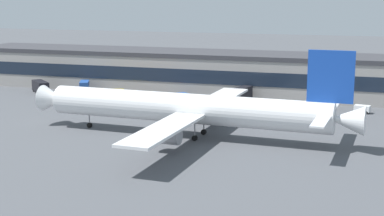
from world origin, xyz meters
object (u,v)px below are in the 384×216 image
object	(u,v)px
crew_van	(114,93)
fuel_truck	(41,86)
baggage_tug	(363,109)
catering_truck	(242,94)
airliner	(190,109)
stair_truck	(85,87)
belt_loader	(143,97)
pushback_tractor	(184,96)

from	to	relation	value
crew_van	fuel_truck	bearing A→B (deg)	175.83
baggage_tug	catering_truck	size ratio (longest dim) A/B	0.52
airliner	fuel_truck	bearing A→B (deg)	147.85
baggage_tug	stair_truck	distance (m)	75.94
crew_van	stair_truck	size ratio (longest dim) A/B	0.86
crew_van	belt_loader	bearing A→B (deg)	-11.92
fuel_truck	crew_van	distance (m)	23.95
catering_truck	stair_truck	xyz separation A→B (m)	(-45.72, 0.63, -0.31)
belt_loader	catering_truck	world-z (taller)	catering_truck
baggage_tug	stair_truck	xyz separation A→B (m)	(-75.84, 3.91, 0.89)
airliner	belt_loader	size ratio (longest dim) A/B	10.74
belt_loader	stair_truck	world-z (taller)	stair_truck
catering_truck	fuel_truck	bearing A→B (deg)	-177.67
belt_loader	crew_van	distance (m)	9.45
catering_truck	belt_loader	bearing A→B (deg)	-166.37
catering_truck	stair_truck	bearing A→B (deg)	179.21
pushback_tractor	fuel_truck	bearing A→B (deg)	-177.39
baggage_tug	pushback_tractor	xyz separation A→B (m)	(-45.65, 2.85, -0.04)
stair_truck	baggage_tug	bearing A→B (deg)	-2.95
baggage_tug	crew_van	bearing A→B (deg)	-179.26
airliner	fuel_truck	world-z (taller)	airliner
belt_loader	fuel_truck	xyz separation A→B (m)	(-33.12, 3.69, 0.73)
belt_loader	crew_van	size ratio (longest dim) A/B	1.13
belt_loader	fuel_truck	bearing A→B (deg)	173.64
pushback_tractor	catering_truck	xyz separation A→B (m)	(15.53, 0.42, 1.24)
baggage_tug	fuel_truck	distance (m)	88.23
fuel_truck	catering_truck	world-z (taller)	catering_truck
airliner	belt_loader	world-z (taller)	airliner
airliner	catering_truck	world-z (taller)	airliner
fuel_truck	baggage_tug	bearing A→B (deg)	-0.59
pushback_tractor	crew_van	xyz separation A→B (m)	(-18.68, -3.68, 0.41)
stair_truck	belt_loader	bearing A→B (deg)	-17.88
pushback_tractor	catering_truck	bearing A→B (deg)	1.57
belt_loader	catering_truck	bearing A→B (deg)	13.63
airliner	catering_truck	size ratio (longest dim) A/B	8.81
baggage_tug	crew_van	distance (m)	64.34
airliner	pushback_tractor	world-z (taller)	airliner
stair_truck	pushback_tractor	bearing A→B (deg)	-2.01
baggage_tug	catering_truck	bearing A→B (deg)	173.79
pushback_tractor	catering_truck	size ratio (longest dim) A/B	0.69
pushback_tractor	stair_truck	xyz separation A→B (m)	(-30.19, 1.06, 0.93)
baggage_tug	airliner	bearing A→B (deg)	-132.37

